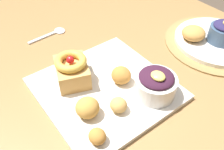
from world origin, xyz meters
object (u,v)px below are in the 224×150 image
object	(u,v)px
berry_ramekin	(155,84)
back_plate	(217,40)
fritter_middle	(120,106)
spoon	(52,33)
back_pastry	(194,33)
back_ramekin	(223,32)
cake_slice	(72,69)
fritter_back	(97,136)
front_plate	(106,88)
fritter_extra	(121,75)
fritter_front	(87,108)

from	to	relation	value
berry_ramekin	back_plate	size ratio (longest dim) A/B	0.39
fritter_middle	spoon	distance (m)	0.38
back_pastry	back_ramekin	bearing A→B (deg)	45.69
cake_slice	berry_ramekin	bearing A→B (deg)	39.66
back_pastry	spoon	bearing A→B (deg)	-133.68
fritter_back	back_pastry	bearing A→B (deg)	104.80
front_plate	berry_ramekin	size ratio (longest dim) A/B	3.06
berry_ramekin	back_ramekin	size ratio (longest dim) A/B	1.21
fritter_back	back_plate	bearing A→B (deg)	97.74
fritter_middle	fritter_extra	bearing A→B (deg)	139.17
fritter_back	fritter_extra	xyz separation A→B (m)	(-0.10, 0.14, 0.01)
fritter_front	fritter_back	distance (m)	0.07
front_plate	back_ramekin	xyz separation A→B (m)	(0.06, 0.38, 0.04)
back_pastry	cake_slice	bearing A→B (deg)	-100.45
cake_slice	fritter_front	world-z (taller)	cake_slice
fritter_front	fritter_middle	distance (m)	0.07
cake_slice	fritter_middle	xyz separation A→B (m)	(0.15, 0.03, -0.02)
front_plate	cake_slice	bearing A→B (deg)	-144.68
fritter_middle	fritter_back	world-z (taller)	fritter_middle
front_plate	fritter_extra	world-z (taller)	fritter_extra
back_plate	back_pastry	distance (m)	0.08
back_pastry	fritter_back	bearing A→B (deg)	-75.20
fritter_back	back_ramekin	xyz separation A→B (m)	(-0.05, 0.48, 0.02)
fritter_back	spoon	xyz separation A→B (m)	(-0.41, 0.11, -0.02)
berry_ramekin	fritter_front	bearing A→B (deg)	-104.94
back_ramekin	back_pastry	xyz separation A→B (m)	(-0.06, -0.06, -0.01)
fritter_extra	fritter_middle	bearing A→B (deg)	-40.83
fritter_middle	fritter_extra	xyz separation A→B (m)	(-0.07, 0.06, 0.00)
front_plate	spoon	xyz separation A→B (m)	(-0.30, 0.01, -0.00)
back_ramekin	back_pastry	size ratio (longest dim) A/B	1.17
front_plate	fritter_front	world-z (taller)	fritter_front
fritter_middle	back_ramekin	distance (m)	0.40
front_plate	fritter_front	bearing A→B (deg)	-60.98
front_plate	back_plate	bearing A→B (deg)	83.27
berry_ramekin	back_pastry	distance (m)	0.26
back_plate	spoon	distance (m)	0.51
front_plate	cake_slice	world-z (taller)	cake_slice
fritter_middle	back_pastry	world-z (taller)	back_pastry
back_pastry	spoon	distance (m)	0.44
fritter_extra	berry_ramekin	bearing A→B (deg)	25.88
back_pastry	fritter_middle	bearing A→B (deg)	-76.97
cake_slice	berry_ramekin	distance (m)	0.20
back_plate	fritter_middle	bearing A→B (deg)	-85.31
spoon	back_ramekin	bearing A→B (deg)	-47.05
fritter_front	back_ramekin	world-z (taller)	back_ramekin
fritter_back	spoon	size ratio (longest dim) A/B	0.29
fritter_front	fritter_middle	xyz separation A→B (m)	(0.03, 0.06, -0.01)
spoon	fritter_extra	bearing A→B (deg)	-87.16
fritter_extra	front_plate	bearing A→B (deg)	-100.94
back_plate	spoon	size ratio (longest dim) A/B	1.97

